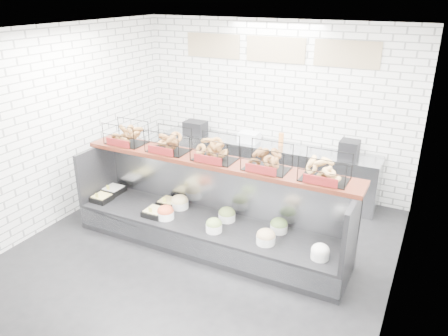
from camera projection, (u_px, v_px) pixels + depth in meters
The scene contains 5 objects.
ground at pixel (198, 256), 6.10m from camera, with size 5.50×5.50×0.00m, color black.
room_shell at pixel (217, 102), 5.81m from camera, with size 5.02×5.51×3.01m.
display_case at pixel (209, 224), 6.26m from camera, with size 4.00×0.90×1.20m.
bagel_shelf at pixel (215, 151), 6.00m from camera, with size 4.10×0.50×0.40m.
prep_counter at pixel (264, 166), 7.92m from camera, with size 4.00×0.60×1.20m.
Camera 1 is at (2.67, -4.44, 3.46)m, focal length 35.00 mm.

